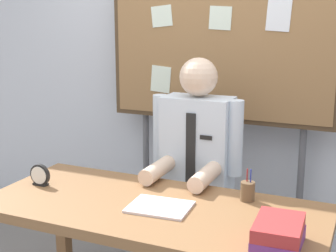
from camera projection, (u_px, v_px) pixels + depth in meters
back_wall at (229, 60)px, 3.22m from camera, size 6.40×0.08×2.70m
desk at (153, 223)px, 2.31m from camera, size 1.64×0.73×0.76m
person at (196, 184)px, 2.85m from camera, size 0.55×0.56×1.41m
bulletin_board at (220, 50)px, 3.02m from camera, size 1.49×0.09×1.94m
book_stack at (279, 234)px, 1.86m from camera, size 0.19×0.26×0.11m
open_notebook at (160, 207)px, 2.25m from camera, size 0.30×0.25×0.01m
desk_clock at (40, 176)px, 2.55m from camera, size 0.12×0.04×0.12m
pen_holder at (248, 191)px, 2.34m from camera, size 0.07×0.07×0.16m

